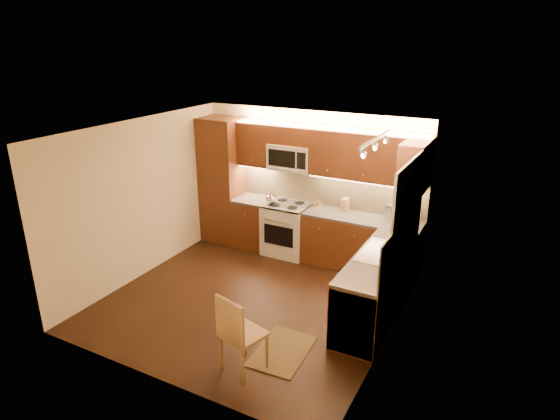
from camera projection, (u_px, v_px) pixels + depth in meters
The scene contains 37 objects.
floor at pixel (254, 299), 7.05m from camera, with size 4.00×4.00×0.01m, color black.
ceiling at pixel (250, 130), 6.19m from camera, with size 4.00×4.00×0.01m, color beige.
wall_back at pixel (311, 183), 8.29m from camera, with size 4.00×0.01×2.50m, color beige.
wall_front at pixel (153, 282), 4.96m from camera, with size 4.00×0.01×2.50m, color beige.
wall_left at pixel (142, 199), 7.50m from camera, with size 0.01×4.00×2.50m, color beige.
wall_right at pixel (395, 249), 5.75m from camera, with size 0.01×4.00×2.50m, color beige.
pantry at pixel (223, 180), 8.79m from camera, with size 0.70×0.60×2.30m, color #44260E.
base_cab_back_left at pixel (254, 223), 8.75m from camera, with size 0.62×0.60×0.86m, color #44260E.
counter_back_left at pixel (254, 200), 8.60m from camera, with size 0.62×0.60×0.04m, color #363431.
base_cab_back_right at pixel (360, 244), 7.86m from camera, with size 1.92×0.60×0.86m, color #44260E.
counter_back_right at pixel (362, 219), 7.71m from camera, with size 1.92×0.60×0.04m, color #363431.
base_cab_right at pixel (376, 288), 6.49m from camera, with size 0.60×2.00×0.86m, color #44260E.
counter_right at pixel (378, 258), 6.34m from camera, with size 0.60×2.00×0.04m, color #363431.
dishwasher at pixel (359, 313), 5.91m from camera, with size 0.58×0.60×0.84m, color silver.
backsplash_back at pixel (330, 189), 8.14m from camera, with size 3.30×0.02×0.60m, color tan.
backsplash_right at pixel (402, 240), 6.10m from camera, with size 0.02×2.00×0.60m, color tan.
upper_cab_back_left at pixel (256, 144), 8.36m from camera, with size 0.62×0.35×0.75m, color #44260E.
upper_cab_back_right at pixel (368, 157), 7.47m from camera, with size 1.92×0.35×0.75m, color #44260E.
upper_cab_bridge at pixel (292, 135), 7.98m from camera, with size 0.76×0.35×0.31m, color #44260E.
upper_cab_right_corner at pixel (413, 169), 6.77m from camera, with size 0.35×0.50×0.75m, color #44260E.
stove at pixel (287, 229), 8.42m from camera, with size 0.76×0.65×0.92m, color silver, non-canonical shape.
microwave at pixel (291, 157), 8.10m from camera, with size 0.76×0.38×0.44m, color silver, non-canonical shape.
window_frame at pixel (407, 207), 6.09m from camera, with size 0.03×1.44×1.24m, color silver.
window_blinds at pixel (406, 207), 6.10m from camera, with size 0.02×1.36×1.16m, color silver.
sink at pixel (382, 248), 6.43m from camera, with size 0.52×0.86×0.15m, color silver, non-canonical shape.
faucet at pixel (396, 245), 6.33m from camera, with size 0.20×0.04×0.30m, color silver, non-canonical shape.
track_light_bar at pixel (375, 139), 5.86m from camera, with size 0.04×1.20×0.03m, color silver.
kettle at pixel (271, 197), 8.24m from camera, with size 0.20×0.20×0.23m, color silver, non-canonical shape.
toaster_oven at pixel (401, 213), 7.54m from camera, with size 0.42×0.32×0.25m, color silver.
knife_block at pixel (345, 205), 7.98m from camera, with size 0.10×0.15×0.21m, color olive.
spice_jar_a at pixel (321, 203), 8.22m from camera, with size 0.05×0.05×0.09m, color silver.
spice_jar_b at pixel (314, 204), 8.18m from camera, with size 0.05×0.05×0.09m, color brown.
spice_jar_c at pixel (343, 208), 8.01m from camera, with size 0.05×0.05×0.09m, color silver.
spice_jar_d at pixel (318, 204), 8.18m from camera, with size 0.04×0.04×0.10m, color olive.
soap_bottle at pixel (411, 232), 6.91m from camera, with size 0.07×0.08×0.16m, color silver.
rug at pixel (282, 351), 5.89m from camera, with size 0.60×0.91×0.01m, color black.
dining_chair at pixel (244, 332), 5.43m from camera, with size 0.43×0.43×0.98m, color olive, non-canonical shape.
Camera 1 is at (3.22, -5.28, 3.66)m, focal length 30.73 mm.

